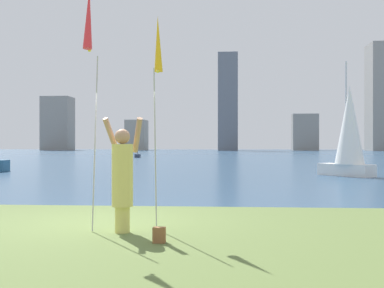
# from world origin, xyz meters

# --- Properties ---
(ground) EXTENTS (120.00, 138.00, 0.12)m
(ground) POSITION_xyz_m (0.00, 50.95, -0.06)
(ground) COLOR #5B7038
(person) EXTENTS (0.75, 0.55, 2.04)m
(person) POSITION_xyz_m (0.58, -1.11, 1.00)
(person) COLOR #D8CC66
(person) RESTS_ON ground
(kite_flag_left) EXTENTS (0.16, 0.74, 4.32)m
(kite_flag_left) POSITION_xyz_m (0.03, -1.29, 3.63)
(kite_flag_left) COLOR #B2B2B7
(kite_flag_left) RESTS_ON ground
(kite_flag_right) EXTENTS (0.16, 0.66, 3.96)m
(kite_flag_right) POSITION_xyz_m (1.14, -0.56, 3.32)
(kite_flag_right) COLOR #B2B2B7
(kite_flag_right) RESTS_ON ground
(bag) EXTENTS (0.20, 0.14, 0.25)m
(bag) POSITION_xyz_m (1.36, -1.93, 0.12)
(bag) COLOR brown
(bag) RESTS_ON ground
(sailboat_4) EXTENTS (2.44, 2.76, 5.57)m
(sailboat_4) POSITION_xyz_m (8.30, 14.17, 2.12)
(sailboat_4) COLOR white
(sailboat_4) RESTS_ON ground
(sailboat_5) EXTENTS (0.75, 2.09, 3.76)m
(sailboat_5) POSITION_xyz_m (-7.70, 44.35, 0.25)
(sailboat_5) COLOR #333D51
(sailboat_5) RESTS_ON ground
(skyline_tower_0) EXTENTS (6.70, 5.65, 12.72)m
(skyline_tower_0) POSITION_xyz_m (-37.98, 102.68, 6.36)
(skyline_tower_0) COLOR gray
(skyline_tower_0) RESTS_ON ground
(skyline_tower_1) EXTENTS (4.75, 5.98, 7.20)m
(skyline_tower_1) POSITION_xyz_m (-19.28, 104.76, 3.60)
(skyline_tower_1) COLOR gray
(skyline_tower_1) RESTS_ON ground
(skyline_tower_2) EXTENTS (4.44, 5.04, 22.07)m
(skyline_tower_2) POSITION_xyz_m (2.60, 100.18, 11.03)
(skyline_tower_2) COLOR slate
(skyline_tower_2) RESTS_ON ground
(skyline_tower_3) EXTENTS (5.79, 3.31, 8.34)m
(skyline_tower_3) POSITION_xyz_m (20.17, 101.71, 4.17)
(skyline_tower_3) COLOR gray
(skyline_tower_3) RESTS_ON ground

